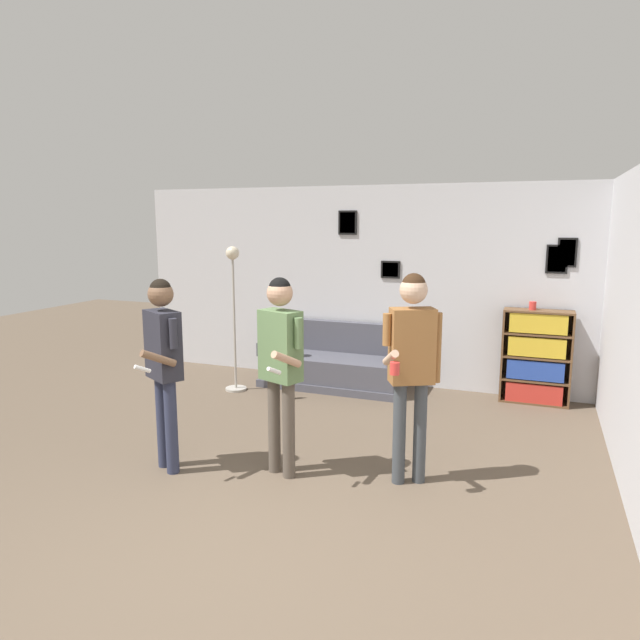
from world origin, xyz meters
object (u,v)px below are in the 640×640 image
Objects in this scene: person_player_foreground_center at (280,355)px; bottle_on_floor at (290,390)px; couch at (334,365)px; floor_lamp at (234,301)px; person_watcher_holding_cup at (412,355)px; drinking_cup at (533,306)px; person_player_foreground_left at (163,354)px; bookshelf at (536,357)px.

person_player_foreground_center reaches higher than bottle_on_floor.
floor_lamp is (-1.15, -0.67, 0.91)m from couch.
person_player_foreground_center is at bearing -68.04° from bottle_on_floor.
drinking_cup is at bearing 71.89° from person_watcher_holding_cup.
couch is 2.66m from drinking_cup.
drinking_cup is at bearing 47.57° from person_player_foreground_left.
person_player_foreground_left is at bearing -99.20° from couch.
drinking_cup is (3.64, 0.87, 0.01)m from floor_lamp.
person_player_foreground_left is at bearing -132.43° from drinking_cup.
bottle_on_floor is at bearing 85.39° from person_player_foreground_left.
bookshelf is at bearing 18.52° from bottle_on_floor.
floor_lamp reaches higher than person_player_foreground_center.
bookshelf is at bearing 55.35° from person_player_foreground_center.
floor_lamp is 2.68m from person_player_foreground_center.
person_watcher_holding_cup is 17.74× the size of drinking_cup.
couch is at bearing 67.86° from bottle_on_floor.
person_player_foreground_left reaches higher than drinking_cup.
drinking_cup is (-0.08, -0.00, 0.63)m from bookshelf.
person_player_foreground_center reaches higher than person_player_foreground_left.
drinking_cup is (2.49, 0.20, 0.93)m from couch.
couch is 1.01× the size of floor_lamp.
bookshelf is 0.64× the size of person_watcher_holding_cup.
person_player_foreground_left is 4.42m from drinking_cup.
person_player_foreground_center is (1.00, 0.28, 0.02)m from person_player_foreground_left.
floor_lamp is at bearing -149.80° from couch.
couch reaches higher than bottle_on_floor.
bottle_on_floor is (-2.88, -0.96, -0.46)m from bookshelf.
person_watcher_holding_cup is 6.26× the size of bottle_on_floor.
floor_lamp is 1.10× the size of person_player_foreground_left.
person_watcher_holding_cup reaches higher than drinking_cup.
person_player_foreground_center is at bearing -167.29° from person_watcher_holding_cup.
drinking_cup reaches higher than bottle_on_floor.
bottle_on_floor is at bearing -112.14° from couch.
person_player_foreground_left is at bearing -74.76° from floor_lamp.
bottle_on_floor is at bearing 111.96° from person_player_foreground_center.
floor_lamp is 1.05× the size of person_watcher_holding_cup.
floor_lamp is 3.74m from drinking_cup.
drinking_cup is (2.80, 0.96, 1.10)m from bottle_on_floor.
couch is at bearing -175.40° from drinking_cup.
bookshelf is 11.38× the size of drinking_cup.
floor_lamp reaches higher than drinking_cup.
person_watcher_holding_cup is at bearing -34.26° from floor_lamp.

